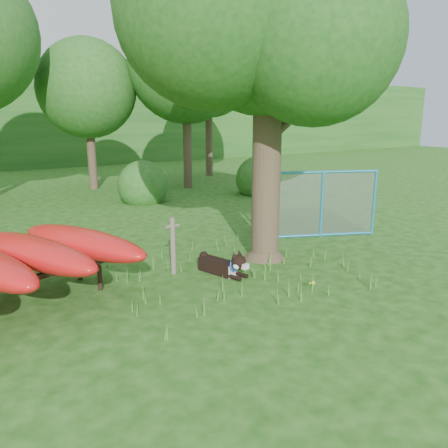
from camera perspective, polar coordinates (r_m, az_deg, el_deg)
ground at (r=7.60m, az=3.91°, el=-9.34°), size 80.00×80.00×0.00m
oak_tree at (r=9.35m, az=5.69°, el=26.01°), size 6.13×5.44×7.46m
wooden_post at (r=8.48m, az=-6.69°, el=-2.64°), size 0.31×0.11×1.13m
kayak_rack at (r=7.66m, az=-26.25°, el=-4.06°), size 4.11×3.67×1.07m
husky_dog at (r=8.47m, az=0.10°, el=-5.40°), size 0.54×1.25×0.56m
fence_section at (r=11.27m, az=12.66°, el=2.54°), size 2.67×1.29×2.83m
wildflower_clump at (r=7.78m, az=11.48°, el=-7.66°), size 0.10×0.09×0.22m
bg_tree_c at (r=19.41m, az=-17.45°, el=16.48°), size 4.00×4.00×6.12m
bg_tree_d at (r=19.06m, az=-5.01°, el=20.04°), size 4.80×4.80×7.50m
bg_tree_e at (r=23.17m, az=-2.04°, el=19.32°), size 4.60×4.60×7.55m
shrub_right at (r=17.55m, az=4.48°, el=3.94°), size 1.80×1.80×1.80m
shrub_mid at (r=16.08m, az=-10.45°, el=2.85°), size 1.80×1.80×1.80m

